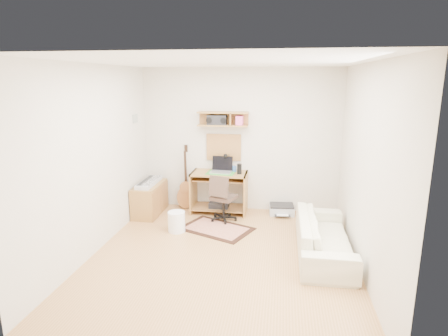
% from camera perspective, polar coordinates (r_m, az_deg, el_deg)
% --- Properties ---
extents(floor, '(3.60, 4.00, 0.01)m').
position_cam_1_polar(floor, '(5.37, -0.15, -13.16)').
color(floor, '#B8844C').
rests_on(floor, ground).
extents(ceiling, '(3.60, 4.00, 0.01)m').
position_cam_1_polar(ceiling, '(4.81, -0.17, 15.88)').
color(ceiling, white).
rests_on(ceiling, ground).
extents(back_wall, '(3.60, 0.01, 2.60)m').
position_cam_1_polar(back_wall, '(6.88, 2.47, 4.21)').
color(back_wall, beige).
rests_on(back_wall, ground).
extents(left_wall, '(0.01, 4.00, 2.60)m').
position_cam_1_polar(left_wall, '(5.50, -19.07, 1.15)').
color(left_wall, beige).
rests_on(left_wall, ground).
extents(right_wall, '(0.01, 4.00, 2.60)m').
position_cam_1_polar(right_wall, '(4.98, 20.81, -0.20)').
color(right_wall, beige).
rests_on(right_wall, ground).
extents(wall_shelf, '(0.90, 0.25, 0.26)m').
position_cam_1_polar(wall_shelf, '(6.74, -0.18, 7.46)').
color(wall_shelf, olive).
rests_on(wall_shelf, back_wall).
extents(cork_board, '(0.64, 0.03, 0.49)m').
position_cam_1_polar(cork_board, '(6.92, -0.04, 3.18)').
color(cork_board, tan).
rests_on(cork_board, back_wall).
extents(wall_photo, '(0.02, 0.20, 0.15)m').
position_cam_1_polar(wall_photo, '(6.78, -13.33, 7.31)').
color(wall_photo, '#4C8CBF').
rests_on(wall_photo, left_wall).
extents(desk, '(1.00, 0.55, 0.75)m').
position_cam_1_polar(desk, '(6.87, -0.73, -3.73)').
color(desk, olive).
rests_on(desk, floor).
extents(laptop, '(0.40, 0.40, 0.29)m').
position_cam_1_polar(laptop, '(6.71, -0.48, 0.44)').
color(laptop, silver).
rests_on(laptop, desk).
extents(speaker, '(0.08, 0.08, 0.18)m').
position_cam_1_polar(speaker, '(6.64, 2.35, -0.14)').
color(speaker, black).
rests_on(speaker, desk).
extents(desk_lamp, '(0.11, 0.11, 0.33)m').
position_cam_1_polar(desk_lamp, '(6.84, 0.75, 0.87)').
color(desk_lamp, black).
rests_on(desk_lamp, desk).
extents(pencil_cup, '(0.07, 0.07, 0.11)m').
position_cam_1_polar(pencil_cup, '(6.81, 1.59, -0.14)').
color(pencil_cup, '#345E9C').
rests_on(pencil_cup, desk).
extents(boombox, '(0.34, 0.16, 0.18)m').
position_cam_1_polar(boombox, '(6.75, -1.08, 7.30)').
color(boombox, black).
rests_on(boombox, wall_shelf).
extents(rug, '(1.30, 1.12, 0.01)m').
position_cam_1_polar(rug, '(6.23, -1.16, -9.17)').
color(rug, '#CEAC8A').
rests_on(rug, floor).
extents(task_chair, '(0.54, 0.54, 0.84)m').
position_cam_1_polar(task_chair, '(6.45, -0.06, -4.48)').
color(task_chair, '#3C2C23').
rests_on(task_chair, floor).
extents(cabinet, '(0.40, 0.90, 0.55)m').
position_cam_1_polar(cabinet, '(6.97, -11.20, -4.60)').
color(cabinet, olive).
rests_on(cabinet, floor).
extents(music_keyboard, '(0.24, 0.78, 0.07)m').
position_cam_1_polar(music_keyboard, '(6.88, -11.31, -2.15)').
color(music_keyboard, '#B2B5BA').
rests_on(music_keyboard, cabinet).
extents(guitar, '(0.35, 0.26, 1.21)m').
position_cam_1_polar(guitar, '(7.07, -5.94, -1.38)').
color(guitar, '#A96934').
rests_on(guitar, floor).
extents(waste_basket, '(0.32, 0.32, 0.33)m').
position_cam_1_polar(waste_basket, '(6.13, -7.21, -8.08)').
color(waste_basket, white).
rests_on(waste_basket, floor).
extents(printer, '(0.47, 0.38, 0.17)m').
position_cam_1_polar(printer, '(6.94, 8.74, -6.23)').
color(printer, '#A5A8AA').
rests_on(printer, floor).
extents(sofa, '(0.53, 1.80, 0.70)m').
position_cam_1_polar(sofa, '(5.45, 14.99, -9.12)').
color(sofa, beige).
rests_on(sofa, floor).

